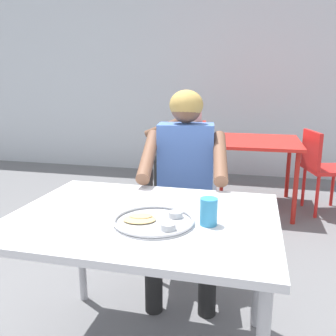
# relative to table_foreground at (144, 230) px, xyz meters

# --- Properties ---
(back_wall) EXTENTS (12.00, 0.12, 3.40)m
(back_wall) POSITION_rel_table_foreground_xyz_m (0.01, 3.69, 1.05)
(back_wall) COLOR silver
(back_wall) RESTS_ON ground
(table_foreground) EXTENTS (1.13, 0.85, 0.72)m
(table_foreground) POSITION_rel_table_foreground_xyz_m (0.00, 0.00, 0.00)
(table_foreground) COLOR silver
(table_foreground) RESTS_ON ground
(thali_tray) EXTENTS (0.33, 0.33, 0.03)m
(thali_tray) POSITION_rel_table_foreground_xyz_m (0.07, -0.08, 0.08)
(thali_tray) COLOR #B7BABF
(thali_tray) RESTS_ON table_foreground
(drinking_cup) EXTENTS (0.07, 0.07, 0.11)m
(drinking_cup) POSITION_rel_table_foreground_xyz_m (0.28, -0.04, 0.13)
(drinking_cup) COLOR #338CBF
(drinking_cup) RESTS_ON table_foreground
(chair_foreground) EXTENTS (0.46, 0.44, 0.84)m
(chair_foreground) POSITION_rel_table_foreground_xyz_m (0.02, 0.90, -0.17)
(chair_foreground) COLOR silver
(chair_foreground) RESTS_ON ground
(diner_foreground) EXTENTS (0.54, 0.59, 1.23)m
(diner_foreground) POSITION_rel_table_foreground_xyz_m (0.04, 0.69, 0.08)
(diner_foreground) COLOR black
(diner_foreground) RESTS_ON ground
(table_background_red) EXTENTS (0.86, 0.93, 0.71)m
(table_background_red) POSITION_rel_table_foreground_xyz_m (0.46, 2.31, -0.02)
(table_background_red) COLOR red
(table_background_red) RESTS_ON ground
(chair_red_left) EXTENTS (0.46, 0.47, 0.87)m
(chair_red_left) POSITION_rel_table_foreground_xyz_m (-0.17, 2.30, -0.14)
(chair_red_left) COLOR red
(chair_red_left) RESTS_ON ground
(chair_red_right) EXTENTS (0.48, 0.50, 0.82)m
(chair_red_right) POSITION_rel_table_foreground_xyz_m (1.09, 2.30, -0.16)
(chair_red_right) COLOR red
(chair_red_right) RESTS_ON ground
(patron_background) EXTENTS (0.58, 0.52, 1.19)m
(patron_background) POSITION_rel_table_foreground_xyz_m (-0.33, 2.32, 0.06)
(patron_background) COLOR #2A2A2A
(patron_background) RESTS_ON ground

